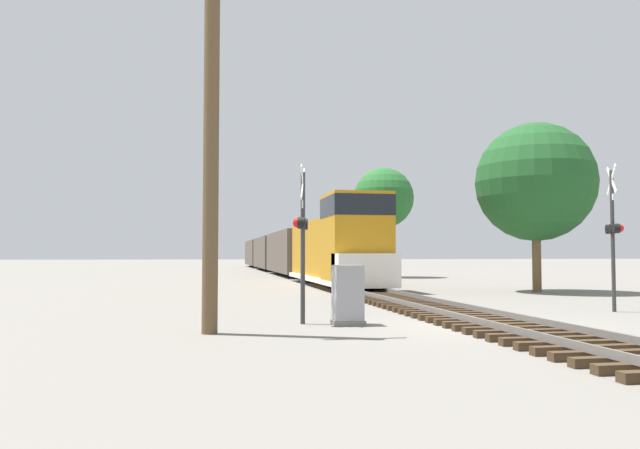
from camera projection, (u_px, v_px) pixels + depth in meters
name	position (u px, v px, depth m)	size (l,w,h in m)	color
ground_plane	(488.00, 326.00, 15.70)	(400.00, 400.00, 0.00)	slate
rail_track_bed	(488.00, 320.00, 15.70)	(2.60, 160.00, 0.31)	#42301E
freight_train	(281.00, 253.00, 59.45)	(2.87, 68.02, 4.67)	#B77A14
crossing_signal_near	(302.00, 231.00, 16.21)	(0.52, 1.01, 4.11)	#333333
crossing_signal_far	(614.00, 231.00, 19.60)	(0.59, 1.00, 4.62)	#333333
relay_cabinet	(348.00, 295.00, 15.92)	(0.79, 0.70, 1.52)	slate
utility_pole	(211.00, 113.00, 14.35)	(1.80, 0.36, 9.92)	brown
tree_far_right	(535.00, 182.00, 29.89)	(5.69, 5.69, 8.11)	brown
tree_mid_background	(384.00, 198.00, 48.89)	(4.72, 4.72, 8.59)	#473521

